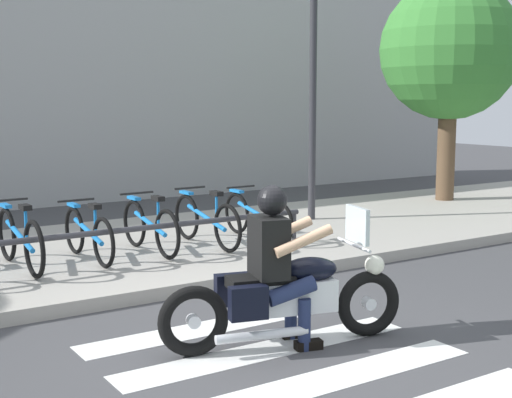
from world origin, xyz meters
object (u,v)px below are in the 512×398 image
at_px(bicycle_4, 150,226).
at_px(bike_rack, 105,234).
at_px(bicycle_2, 20,239).
at_px(bicycle_6, 257,216).
at_px(rider, 278,255).
at_px(bicycle_3, 88,234).
at_px(motorcycle, 286,296).
at_px(street_lamp, 313,65).
at_px(tree_near_rack, 450,51).
at_px(bicycle_5, 206,220).

height_order(bicycle_4, bike_rack, bicycle_4).
distance_m(bicycle_2, bicycle_6, 3.33).
xyz_separation_m(rider, bicycle_3, (-0.44, 3.47, -0.32)).
relative_size(motorcycle, bicycle_3, 1.40).
distance_m(bicycle_6, bike_rack, 2.56).
distance_m(rider, bicycle_4, 3.51).
xyz_separation_m(bicycle_3, bicycle_4, (0.83, -0.00, 0.01)).
distance_m(bicycle_3, bicycle_4, 0.83).
xyz_separation_m(bicycle_3, bike_rack, (0.00, -0.55, 0.09)).
distance_m(bicycle_6, street_lamp, 2.95).
bearing_deg(tree_near_rack, motorcycle, -146.57).
bearing_deg(bicycle_4, bicycle_6, 0.04).
height_order(bike_rack, street_lamp, street_lamp).
bearing_deg(bicycle_5, bicycle_2, -179.99).
distance_m(bicycle_5, bike_rack, 1.76).
xyz_separation_m(motorcycle, bicycle_6, (1.98, 3.49, 0.04)).
height_order(rider, bicycle_3, rider).
relative_size(bicycle_5, street_lamp, 0.39).
relative_size(bicycle_3, tree_near_rack, 0.35).
height_order(bicycle_3, street_lamp, street_lamp).
distance_m(bicycle_4, street_lamp, 4.14).
bearing_deg(bicycle_2, tree_near_rack, 8.87).
bearing_deg(bicycle_4, bike_rack, -146.37).
height_order(motorcycle, rider, rider).
bearing_deg(bicycle_3, bike_rack, -89.99).
distance_m(bicycle_3, bicycle_5, 1.67).
height_order(street_lamp, tree_near_rack, same).
distance_m(bicycle_4, bike_rack, 1.00).
height_order(motorcycle, street_lamp, street_lamp).
bearing_deg(rider, tree_near_rack, 33.03).
distance_m(motorcycle, bicycle_6, 4.02).
bearing_deg(bicycle_5, bicycle_3, 179.99).
relative_size(bicycle_4, bike_rack, 0.28).
relative_size(motorcycle, bicycle_4, 1.38).
height_order(motorcycle, bicycle_6, motorcycle).
height_order(rider, bicycle_4, rider).
height_order(rider, bike_rack, rider).
distance_m(bike_rack, tree_near_rack, 8.47).
bearing_deg(street_lamp, bicycle_3, -167.20).
relative_size(bicycle_3, bicycle_4, 0.98).
height_order(bicycle_2, bike_rack, bicycle_2).
xyz_separation_m(bicycle_3, street_lamp, (4.21, 0.96, 2.20)).
relative_size(bicycle_4, bicycle_6, 0.95).
relative_size(rider, bicycle_3, 0.91).
relative_size(bicycle_3, street_lamp, 0.35).
bearing_deg(bicycle_2, bicycle_6, 0.02).
height_order(bicycle_5, bicycle_6, bicycle_5).
bearing_deg(street_lamp, bicycle_5, -159.40).
height_order(motorcycle, bicycle_2, motorcycle).
bearing_deg(bike_rack, motorcycle, -80.02).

